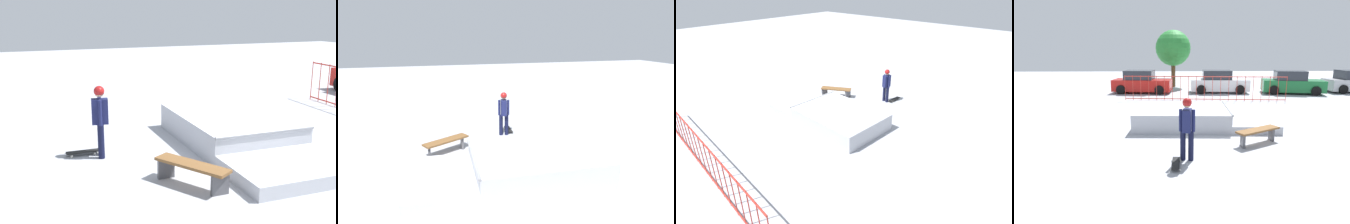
# 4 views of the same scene
# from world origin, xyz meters

# --- Properties ---
(ground_plane) EXTENTS (60.00, 60.00, 0.00)m
(ground_plane) POSITION_xyz_m (0.00, 0.00, 0.00)
(ground_plane) COLOR #A8AAB2
(skate_ramp) EXTENTS (5.51, 2.83, 0.74)m
(skate_ramp) POSITION_xyz_m (-1.02, 0.34, 0.32)
(skate_ramp) COLOR #B0B3BB
(skate_ramp) RESTS_ON ground
(skater) EXTENTS (0.43, 0.41, 1.73)m
(skater) POSITION_xyz_m (-1.47, -3.14, 1.01)
(skater) COLOR black
(skater) RESTS_ON ground
(skateboard) EXTENTS (0.29, 0.81, 0.09)m
(skateboard) POSITION_xyz_m (-1.77, -3.53, 0.08)
(skateboard) COLOR black
(skateboard) RESTS_ON ground
(perimeter_fence) EXTENTS (9.62, 0.86, 1.50)m
(perimeter_fence) POSITION_xyz_m (0.00, 5.70, 0.77)
(perimeter_fence) COLOR #B22D23
(perimeter_fence) RESTS_ON ground
(park_bench) EXTENTS (1.59, 1.14, 0.48)m
(park_bench) POSITION_xyz_m (0.88, -1.88, 0.36)
(park_bench) COLOR brown
(park_bench) RESTS_ON ground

